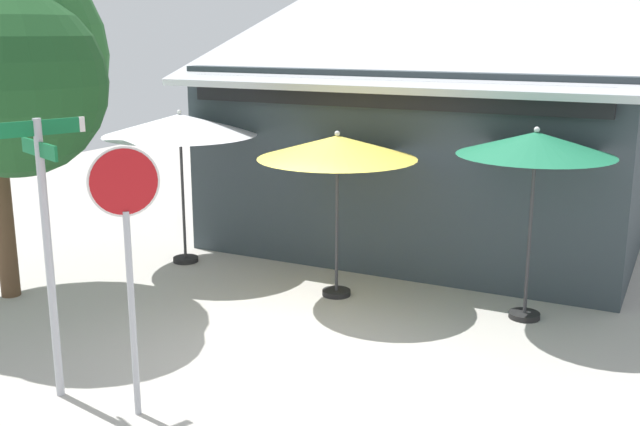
# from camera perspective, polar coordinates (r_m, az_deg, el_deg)

# --- Properties ---
(ground_plane) EXTENTS (28.00, 28.00, 0.10)m
(ground_plane) POSITION_cam_1_polar(r_m,az_deg,el_deg) (9.67, -3.11, -11.09)
(ground_plane) COLOR #ADA8A0
(cafe_building) EXTENTS (8.01, 5.34, 4.72)m
(cafe_building) POSITION_cam_1_polar(r_m,az_deg,el_deg) (14.42, 8.24, 4.69)
(cafe_building) COLOR #333D42
(cafe_building) RESTS_ON ground
(street_sign_post) EXTENTS (0.84, 0.90, 3.11)m
(street_sign_post) POSITION_cam_1_polar(r_m,az_deg,el_deg) (8.56, -19.92, -1.28)
(street_sign_post) COLOR #A8AAB2
(street_sign_post) RESTS_ON ground
(stop_sign) EXTENTS (0.48, 0.55, 2.89)m
(stop_sign) POSITION_cam_1_polar(r_m,az_deg,el_deg) (7.86, -14.34, -1.61)
(stop_sign) COLOR #A8AAB2
(stop_sign) RESTS_ON ground
(patio_umbrella_ivory_left) EXTENTS (2.61, 2.61, 2.68)m
(patio_umbrella_ivory_left) POSITION_cam_1_polar(r_m,az_deg,el_deg) (13.11, -10.53, 6.50)
(patio_umbrella_ivory_left) COLOR black
(patio_umbrella_ivory_left) RESTS_ON ground
(patio_umbrella_mustard_center) EXTENTS (2.39, 2.39, 2.55)m
(patio_umbrella_mustard_center) POSITION_cam_1_polar(r_m,az_deg,el_deg) (11.19, 1.30, 4.89)
(patio_umbrella_mustard_center) COLOR black
(patio_umbrella_mustard_center) RESTS_ON ground
(patio_umbrella_forest_green_right) EXTENTS (2.13, 2.13, 2.73)m
(patio_umbrella_forest_green_right) POSITION_cam_1_polar(r_m,az_deg,el_deg) (10.62, 15.97, 4.89)
(patio_umbrella_forest_green_right) COLOR black
(patio_umbrella_forest_green_right) RESTS_ON ground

